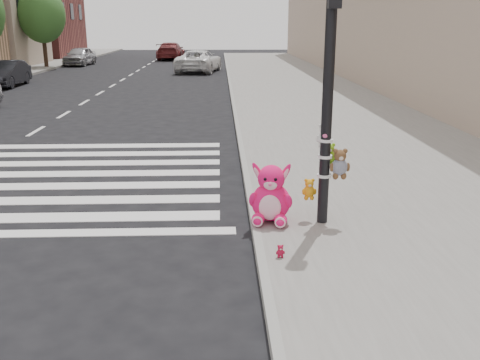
{
  "coord_description": "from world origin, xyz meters",
  "views": [
    {
      "loc": [
        1.02,
        -5.98,
        3.13
      ],
      "look_at": [
        1.33,
        2.08,
        0.75
      ],
      "focal_mm": 40.0,
      "sensor_mm": 36.0,
      "label": 1
    }
  ],
  "objects_px": {
    "red_teddy": "(280,251)",
    "car_dark_far": "(6,74)",
    "pink_bunny": "(271,197)",
    "signal_pole": "(329,118)",
    "car_white_near": "(199,61)"
  },
  "relations": [
    {
      "from": "car_white_near",
      "to": "pink_bunny",
      "type": "bearing_deg",
      "value": 103.98
    },
    {
      "from": "car_white_near",
      "to": "signal_pole",
      "type": "bearing_deg",
      "value": 105.67
    },
    {
      "from": "pink_bunny",
      "to": "red_teddy",
      "type": "distance_m",
      "value": 1.39
    },
    {
      "from": "car_white_near",
      "to": "red_teddy",
      "type": "bearing_deg",
      "value": 103.8
    },
    {
      "from": "car_dark_far",
      "to": "car_white_near",
      "type": "bearing_deg",
      "value": 38.82
    },
    {
      "from": "pink_bunny",
      "to": "car_dark_far",
      "type": "height_order",
      "value": "car_dark_far"
    },
    {
      "from": "signal_pole",
      "to": "car_dark_far",
      "type": "xyz_separation_m",
      "value": [
        -12.43,
        20.07,
        -1.12
      ]
    },
    {
      "from": "red_teddy",
      "to": "car_white_near",
      "type": "xyz_separation_m",
      "value": [
        -2.12,
        29.34,
        0.48
      ]
    },
    {
      "from": "red_teddy",
      "to": "car_dark_far",
      "type": "distance_m",
      "value": 24.33
    },
    {
      "from": "pink_bunny",
      "to": "car_dark_far",
      "type": "relative_size",
      "value": 0.24
    },
    {
      "from": "signal_pole",
      "to": "pink_bunny",
      "type": "height_order",
      "value": "signal_pole"
    },
    {
      "from": "signal_pole",
      "to": "car_dark_far",
      "type": "height_order",
      "value": "signal_pole"
    },
    {
      "from": "signal_pole",
      "to": "car_white_near",
      "type": "height_order",
      "value": "signal_pole"
    },
    {
      "from": "red_teddy",
      "to": "car_dark_far",
      "type": "relative_size",
      "value": 0.05
    },
    {
      "from": "pink_bunny",
      "to": "car_dark_far",
      "type": "distance_m",
      "value": 23.14
    }
  ]
}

